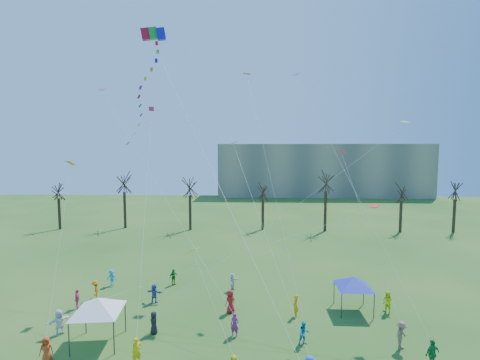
{
  "coord_description": "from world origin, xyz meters",
  "views": [
    {
      "loc": [
        1.78,
        -17.43,
        12.92
      ],
      "look_at": [
        0.91,
        5.0,
        11.0
      ],
      "focal_mm": 25.0,
      "sensor_mm": 36.0,
      "label": 1
    }
  ],
  "objects_px": {
    "canopy_tent_white": "(98,305)",
    "canopy_tent_blue": "(354,282)",
    "distant_building": "(321,170)",
    "big_box_kite": "(148,95)"
  },
  "relations": [
    {
      "from": "big_box_kite",
      "to": "canopy_tent_white",
      "type": "height_order",
      "value": "big_box_kite"
    },
    {
      "from": "big_box_kite",
      "to": "canopy_tent_blue",
      "type": "height_order",
      "value": "big_box_kite"
    },
    {
      "from": "canopy_tent_white",
      "to": "canopy_tent_blue",
      "type": "xyz_separation_m",
      "value": [
        18.49,
        5.31,
        -0.27
      ]
    },
    {
      "from": "distant_building",
      "to": "canopy_tent_blue",
      "type": "xyz_separation_m",
      "value": [
        -12.07,
        -72.96,
        -5.08
      ]
    },
    {
      "from": "distant_building",
      "to": "big_box_kite",
      "type": "xyz_separation_m",
      "value": [
        -28.1,
        -74.34,
        9.65
      ]
    },
    {
      "from": "distant_building",
      "to": "canopy_tent_blue",
      "type": "distance_m",
      "value": 74.13
    },
    {
      "from": "distant_building",
      "to": "big_box_kite",
      "type": "bearing_deg",
      "value": -110.71
    },
    {
      "from": "big_box_kite",
      "to": "canopy_tent_white",
      "type": "relative_size",
      "value": 6.05
    },
    {
      "from": "canopy_tent_white",
      "to": "canopy_tent_blue",
      "type": "height_order",
      "value": "canopy_tent_white"
    },
    {
      "from": "distant_building",
      "to": "canopy_tent_white",
      "type": "xyz_separation_m",
      "value": [
        -30.56,
        -78.27,
        -4.8
      ]
    }
  ]
}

